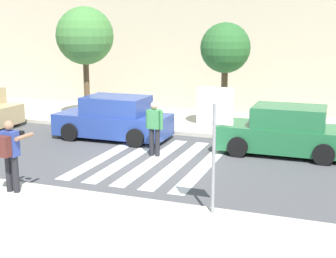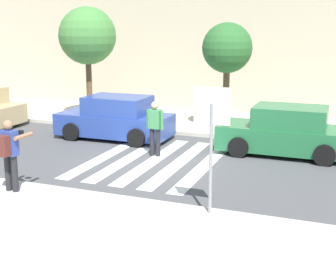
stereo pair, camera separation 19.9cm
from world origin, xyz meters
name	(u,v)px [view 1 (the left image)]	position (x,y,z in m)	size (l,w,h in m)	color
ground_plane	(152,162)	(0.00, 0.00, 0.00)	(120.00, 120.00, 0.00)	#4C4C4F
sidewalk_near	(21,251)	(0.00, -6.20, 0.07)	(60.00, 6.00, 0.14)	beige
sidewalk_far	(206,122)	(0.00, 6.00, 0.07)	(60.00, 4.80, 0.14)	beige
building_facade_far	(231,46)	(0.00, 10.40, 3.02)	(56.00, 4.00, 6.05)	beige
crosswalk_stripe_0	(107,155)	(-1.60, 0.20, 0.00)	(0.44, 5.20, 0.01)	silver
crosswalk_stripe_1	(130,158)	(-0.80, 0.20, 0.00)	(0.44, 5.20, 0.01)	silver
crosswalk_stripe_2	(154,160)	(0.00, 0.20, 0.00)	(0.44, 5.20, 0.01)	silver
crosswalk_stripe_3	(179,163)	(0.80, 0.20, 0.00)	(0.44, 5.20, 0.01)	silver
crosswalk_stripe_4	(205,165)	(1.60, 0.20, 0.00)	(0.44, 5.20, 0.01)	silver
stop_sign	(215,122)	(2.81, -3.47, 2.08)	(0.76, 0.08, 2.66)	gray
photographer_with_backpack	(10,150)	(-1.97, -3.90, 1.17)	(0.60, 0.85, 1.72)	#232328
pedestrian_crossing	(154,126)	(-0.16, 0.66, 0.97)	(0.58, 0.27, 1.72)	#232328
parked_car_blue	(114,119)	(-2.39, 2.30, 0.73)	(4.10, 1.92, 1.55)	#284293
parked_car_green	(285,132)	(3.62, 2.30, 0.73)	(4.10, 1.92, 1.55)	#236B3D
street_tree_west	(85,36)	(-4.82, 4.65, 3.58)	(2.36, 2.36, 4.64)	brown
street_tree_center	(225,49)	(1.11, 4.50, 3.17)	(1.84, 1.84, 3.99)	brown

